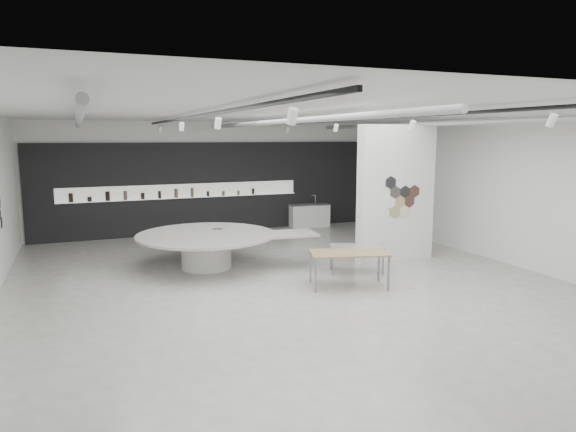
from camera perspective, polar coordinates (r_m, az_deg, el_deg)
name	(u,v)px	position (r m, az deg, el deg)	size (l,w,h in m)	color
room	(284,193)	(11.30, -0.42, 2.62)	(12.02, 14.02, 3.82)	#AFAEA5
back_wall_display	(210,188)	(17.94, -8.68, 3.11)	(11.80, 0.27, 3.10)	black
partition_column	(396,194)	(13.90, 11.91, 2.46)	(2.20, 0.38, 3.60)	white
display_island	(209,245)	(13.10, -8.74, -3.26)	(4.57, 3.76, 0.89)	white
sample_table_wood	(349,255)	(11.38, 6.78, -4.28)	(1.84, 1.27, 0.78)	olive
sample_table_stone	(357,248)	(12.63, 7.62, -3.56)	(1.43, 1.09, 0.66)	gray
kitchen_counter	(309,216)	(18.89, 2.40, 0.05)	(1.51, 0.70, 1.16)	white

